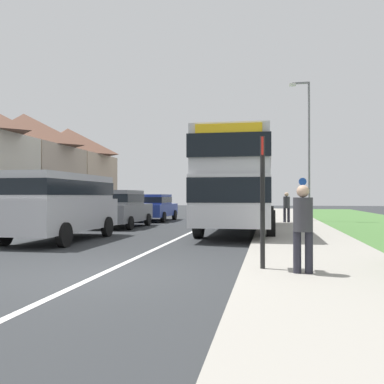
{
  "coord_description": "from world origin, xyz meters",
  "views": [
    {
      "loc": [
        3.12,
        -7.54,
        1.47
      ],
      "look_at": [
        0.77,
        5.51,
        1.6
      ],
      "focal_mm": 40.17,
      "sensor_mm": 36.0,
      "label": 1
    }
  ],
  "objects": [
    {
      "name": "ground_plane",
      "position": [
        0.0,
        0.0,
        0.0
      ],
      "size": [
        120.0,
        120.0,
        0.0
      ],
      "primitive_type": "plane",
      "color": "#2D3033"
    },
    {
      "name": "lane_marking_centre",
      "position": [
        0.0,
        8.0,
        0.0
      ],
      "size": [
        0.14,
        60.0,
        0.01
      ],
      "primitive_type": "cube",
      "color": "silver",
      "rests_on": "ground_plane"
    },
    {
      "name": "pavement_near_side",
      "position": [
        4.2,
        6.0,
        0.06
      ],
      "size": [
        3.2,
        68.0,
        0.12
      ],
      "primitive_type": "cube",
      "color": "#9E998E",
      "rests_on": "ground_plane"
    },
    {
      "name": "double_decker_bus",
      "position": [
        1.93,
        10.02,
        2.14
      ],
      "size": [
        2.8,
        9.76,
        3.7
      ],
      "color": "#BCBCC1",
      "rests_on": "ground_plane"
    },
    {
      "name": "parked_van_silver",
      "position": [
        -3.63,
        5.59,
        1.31
      ],
      "size": [
        2.11,
        5.36,
        2.19
      ],
      "color": "#B7B7BC",
      "rests_on": "ground_plane"
    },
    {
      "name": "parked_car_grey",
      "position": [
        -3.7,
        11.63,
        0.95
      ],
      "size": [
        1.92,
        4.48,
        1.74
      ],
      "color": "slate",
      "rests_on": "ground_plane"
    },
    {
      "name": "parked_car_blue",
      "position": [
        -3.56,
        16.99,
        0.87
      ],
      "size": [
        1.97,
        4.55,
        1.57
      ],
      "color": "navy",
      "rests_on": "ground_plane"
    },
    {
      "name": "pedestrian_at_stop",
      "position": [
        3.71,
        0.22,
        0.98
      ],
      "size": [
        0.34,
        0.34,
        1.67
      ],
      "color": "#23232D",
      "rests_on": "ground_plane"
    },
    {
      "name": "pedestrian_walking_away",
      "position": [
        4.0,
        15.13,
        0.98
      ],
      "size": [
        0.34,
        0.34,
        1.67
      ],
      "color": "#23232D",
      "rests_on": "ground_plane"
    },
    {
      "name": "bus_stop_sign",
      "position": [
        3.0,
        0.61,
        1.54
      ],
      "size": [
        0.09,
        0.52,
        2.6
      ],
      "color": "black",
      "rests_on": "ground_plane"
    },
    {
      "name": "cycle_route_sign",
      "position": [
        5.01,
        17.75,
        1.43
      ],
      "size": [
        0.44,
        0.08,
        2.52
      ],
      "color": "slate",
      "rests_on": "ground_plane"
    },
    {
      "name": "street_lamp_mid",
      "position": [
        5.22,
        17.2,
        4.49
      ],
      "size": [
        1.14,
        0.2,
        7.88
      ],
      "color": "slate",
      "rests_on": "ground_plane"
    },
    {
      "name": "house_terrace_far_side",
      "position": [
        -13.87,
        19.98,
        3.64
      ],
      "size": [
        6.54,
        19.94,
        7.27
      ],
      "color": "beige",
      "rests_on": "ground_plane"
    }
  ]
}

